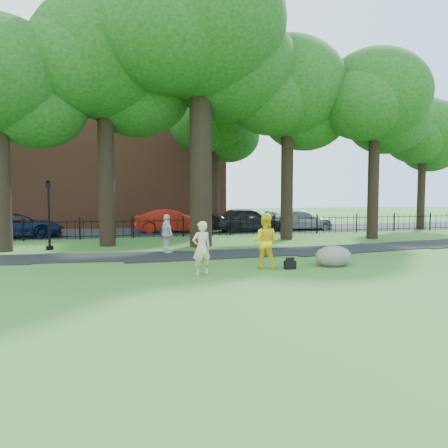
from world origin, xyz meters
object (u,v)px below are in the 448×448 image
object	(u,v)px
woman	(202,248)
man	(265,242)
boulder	(333,255)
big_tree	(202,39)
lamppost	(49,215)
red_sedan	(171,221)

from	to	relation	value
woman	man	world-z (taller)	man
woman	boulder	distance (m)	5.08
big_tree	lamppost	xyz separation A→B (m)	(-7.28, 0.50, -8.53)
big_tree	boulder	world-z (taller)	big_tree
man	boulder	xyz separation A→B (m)	(2.61, -0.17, -0.55)
big_tree	lamppost	size ratio (longest dim) A/B	4.36
lamppost	red_sedan	distance (m)	10.32
man	red_sedan	world-z (taller)	man
boulder	red_sedan	size ratio (longest dim) A/B	0.28
man	woman	bearing A→B (deg)	44.69
big_tree	woman	size ratio (longest dim) A/B	8.19
man	lamppost	bearing A→B (deg)	-13.13
woman	lamppost	bearing A→B (deg)	-66.35
big_tree	man	xyz separation A→B (m)	(0.65, -6.97, -9.19)
man	boulder	distance (m)	2.67
red_sedan	big_tree	bearing A→B (deg)	-171.70
woman	man	size ratio (longest dim) A/B	0.92
man	red_sedan	size ratio (longest dim) A/B	0.39
lamppost	red_sedan	size ratio (longest dim) A/B	0.68
boulder	lamppost	bearing A→B (deg)	144.06
big_tree	red_sedan	size ratio (longest dim) A/B	2.95
boulder	big_tree	bearing A→B (deg)	114.52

